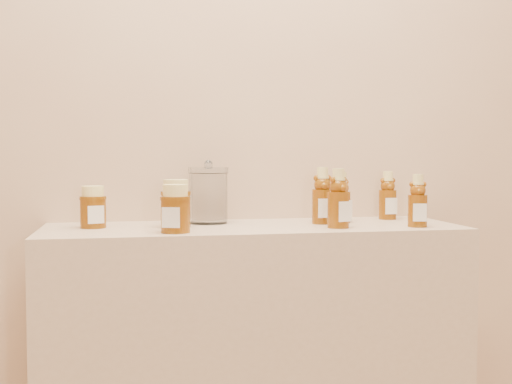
{
  "coord_description": "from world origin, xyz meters",
  "views": [
    {
      "loc": [
        -0.34,
        -0.26,
        1.1
      ],
      "look_at": [
        0.0,
        1.52,
        1.0
      ],
      "focal_mm": 45.0,
      "sensor_mm": 36.0,
      "label": 1
    }
  ],
  "objects": [
    {
      "name": "honey_jar_front",
      "position": [
        -0.23,
        1.43,
        0.96
      ],
      "size": [
        0.1,
        0.1,
        0.13
      ],
      "primitive_type": null,
      "rotation": [
        0.0,
        0.0,
        -0.37
      ],
      "color": "#633107",
      "rests_on": "display_table"
    },
    {
      "name": "honey_jar_left",
      "position": [
        -0.45,
        1.59,
        0.96
      ],
      "size": [
        0.09,
        0.09,
        0.12
      ],
      "primitive_type": null,
      "rotation": [
        0.0,
        0.0,
        0.27
      ],
      "color": "#633107",
      "rests_on": "display_table"
    },
    {
      "name": "display_table",
      "position": [
        0.0,
        1.55,
        0.45
      ],
      "size": [
        1.2,
        0.4,
        0.9
      ],
      "primitive_type": "cube",
      "color": "tan",
      "rests_on": "ground"
    },
    {
      "name": "bear_bottle_front_right",
      "position": [
        0.46,
        1.44,
        0.99
      ],
      "size": [
        0.07,
        0.07,
        0.17
      ],
      "primitive_type": null,
      "rotation": [
        0.0,
        0.0,
        -0.2
      ],
      "color": "#633107",
      "rests_on": "display_table"
    },
    {
      "name": "honey_jar_back",
      "position": [
        -0.22,
        1.56,
        0.97
      ],
      "size": [
        0.1,
        0.1,
        0.14
      ],
      "primitive_type": null,
      "rotation": [
        0.0,
        0.0,
        0.21
      ],
      "color": "#633107",
      "rests_on": "display_table"
    },
    {
      "name": "glass_canister",
      "position": [
        -0.12,
        1.65,
        0.99
      ],
      "size": [
        0.14,
        0.14,
        0.18
      ],
      "primitive_type": null,
      "rotation": [
        0.0,
        0.0,
        -0.17
      ],
      "color": "white",
      "rests_on": "display_table"
    },
    {
      "name": "bear_bottle_back_right",
      "position": [
        0.46,
        1.66,
        0.99
      ],
      "size": [
        0.06,
        0.06,
        0.17
      ],
      "primitive_type": null,
      "rotation": [
        0.0,
        0.0,
        0.03
      ],
      "color": "#633107",
      "rests_on": "display_table"
    },
    {
      "name": "bear_bottle_back_left",
      "position": [
        0.21,
        1.57,
        1.0
      ],
      "size": [
        0.07,
        0.07,
        0.19
      ],
      "primitive_type": null,
      "rotation": [
        0.0,
        0.0,
        -0.0
      ],
      "color": "#633107",
      "rests_on": "display_table"
    },
    {
      "name": "bear_bottle_back_mid",
      "position": [
        0.28,
        1.59,
        0.99
      ],
      "size": [
        0.07,
        0.07,
        0.17
      ],
      "primitive_type": null,
      "rotation": [
        0.0,
        0.0,
        0.28
      ],
      "color": "#633107",
      "rests_on": "display_table"
    },
    {
      "name": "bear_bottle_front_left",
      "position": [
        0.22,
        1.45,
        0.99
      ],
      "size": [
        0.08,
        0.08,
        0.19
      ],
      "primitive_type": null,
      "rotation": [
        0.0,
        0.0,
        0.34
      ],
      "color": "#633107",
      "rests_on": "display_table"
    },
    {
      "name": "wall_back",
      "position": [
        0.0,
        1.75,
        1.35
      ],
      "size": [
        3.5,
        0.02,
        2.7
      ],
      "primitive_type": "cube",
      "color": "tan",
      "rests_on": "ground"
    }
  ]
}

